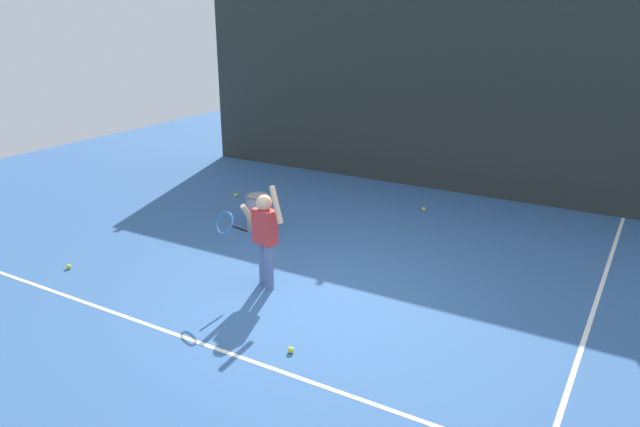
{
  "coord_description": "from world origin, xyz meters",
  "views": [
    {
      "loc": [
        3.24,
        -5.65,
        3.36
      ],
      "look_at": [
        -0.41,
        0.56,
        0.85
      ],
      "focal_mm": 33.62,
      "sensor_mm": 36.0,
      "label": 1
    }
  ],
  "objects_px": {
    "tennis_player": "(263,232)",
    "tennis_ball_1": "(291,350)",
    "tennis_ball_3": "(236,195)",
    "tennis_ball_0": "(424,209)",
    "ball_hopper": "(258,211)",
    "tennis_ball_2": "(269,241)",
    "tennis_ball_4": "(69,267)"
  },
  "relations": [
    {
      "from": "tennis_ball_0",
      "to": "tennis_ball_4",
      "type": "relative_size",
      "value": 1.0
    },
    {
      "from": "tennis_ball_1",
      "to": "tennis_ball_3",
      "type": "height_order",
      "value": "same"
    },
    {
      "from": "tennis_player",
      "to": "tennis_ball_3",
      "type": "bearing_deg",
      "value": 146.56
    },
    {
      "from": "tennis_ball_3",
      "to": "ball_hopper",
      "type": "bearing_deg",
      "value": -40.44
    },
    {
      "from": "tennis_ball_1",
      "to": "tennis_ball_3",
      "type": "xyz_separation_m",
      "value": [
        -3.77,
        3.92,
        0.0
      ]
    },
    {
      "from": "ball_hopper",
      "to": "tennis_ball_3",
      "type": "distance_m",
      "value": 1.79
    },
    {
      "from": "tennis_player",
      "to": "tennis_ball_1",
      "type": "relative_size",
      "value": 20.46
    },
    {
      "from": "ball_hopper",
      "to": "tennis_ball_3",
      "type": "bearing_deg",
      "value": 139.56
    },
    {
      "from": "tennis_ball_1",
      "to": "tennis_ball_2",
      "type": "relative_size",
      "value": 1.0
    },
    {
      "from": "ball_hopper",
      "to": "tennis_player",
      "type": "bearing_deg",
      "value": -51.67
    },
    {
      "from": "tennis_ball_0",
      "to": "tennis_ball_2",
      "type": "xyz_separation_m",
      "value": [
        -1.45,
        -2.57,
        0.0
      ]
    },
    {
      "from": "tennis_player",
      "to": "tennis_ball_0",
      "type": "xyz_separation_m",
      "value": [
        0.66,
        3.79,
        -0.69
      ]
    },
    {
      "from": "tennis_player",
      "to": "tennis_ball_1",
      "type": "height_order",
      "value": "tennis_player"
    },
    {
      "from": "tennis_player",
      "to": "ball_hopper",
      "type": "height_order",
      "value": "tennis_player"
    },
    {
      "from": "tennis_player",
      "to": "tennis_ball_1",
      "type": "xyz_separation_m",
      "value": [
        1.13,
        -1.13,
        -0.69
      ]
    },
    {
      "from": "tennis_player",
      "to": "tennis_ball_0",
      "type": "bearing_deg",
      "value": 93.15
    },
    {
      "from": "tennis_player",
      "to": "tennis_ball_2",
      "type": "xyz_separation_m",
      "value": [
        -0.79,
        1.22,
        -0.69
      ]
    },
    {
      "from": "tennis_ball_2",
      "to": "ball_hopper",
      "type": "bearing_deg",
      "value": 140.27
    },
    {
      "from": "tennis_ball_4",
      "to": "ball_hopper",
      "type": "bearing_deg",
      "value": 63.13
    },
    {
      "from": "tennis_ball_1",
      "to": "tennis_ball_4",
      "type": "distance_m",
      "value": 3.72
    },
    {
      "from": "ball_hopper",
      "to": "tennis_ball_2",
      "type": "bearing_deg",
      "value": -39.73
    },
    {
      "from": "tennis_ball_4",
      "to": "tennis_ball_1",
      "type": "bearing_deg",
      "value": -3.33
    },
    {
      "from": "tennis_player",
      "to": "ball_hopper",
      "type": "distance_m",
      "value": 2.13
    },
    {
      "from": "tennis_ball_3",
      "to": "tennis_ball_0",
      "type": "bearing_deg",
      "value": 16.9
    },
    {
      "from": "ball_hopper",
      "to": "tennis_ball_2",
      "type": "xyz_separation_m",
      "value": [
        0.5,
        -0.42,
        -0.26
      ]
    },
    {
      "from": "ball_hopper",
      "to": "tennis_ball_0",
      "type": "xyz_separation_m",
      "value": [
        1.96,
        2.16,
        -0.26
      ]
    },
    {
      "from": "tennis_ball_0",
      "to": "tennis_ball_3",
      "type": "relative_size",
      "value": 1.0
    },
    {
      "from": "tennis_ball_3",
      "to": "tennis_ball_4",
      "type": "relative_size",
      "value": 1.0
    },
    {
      "from": "tennis_player",
      "to": "tennis_ball_0",
      "type": "distance_m",
      "value": 3.91
    },
    {
      "from": "tennis_ball_0",
      "to": "tennis_ball_3",
      "type": "bearing_deg",
      "value": -163.1
    },
    {
      "from": "tennis_player",
      "to": "ball_hopper",
      "type": "relative_size",
      "value": 2.4
    },
    {
      "from": "tennis_ball_0",
      "to": "tennis_player",
      "type": "bearing_deg",
      "value": -99.91
    }
  ]
}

